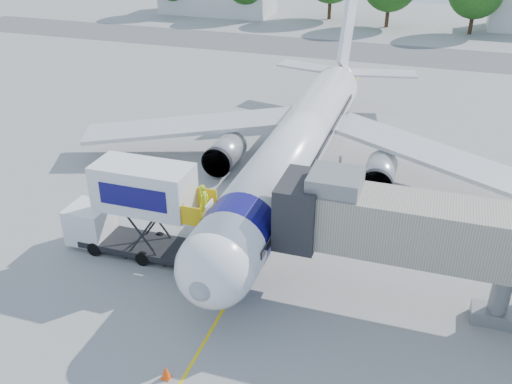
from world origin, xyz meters
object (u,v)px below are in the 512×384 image
(jet_bridge, at_px, (408,228))
(ground_tug, at_px, (108,370))
(catering_hiloader, at_px, (135,210))
(aircraft, at_px, (299,144))

(jet_bridge, relative_size, ground_tug, 3.70)
(catering_hiloader, height_order, ground_tug, catering_hiloader)
(jet_bridge, bearing_deg, aircraft, 125.70)
(aircraft, distance_m, catering_hiloader, 12.77)
(ground_tug, bearing_deg, catering_hiloader, 119.03)
(jet_bridge, xyz_separation_m, catering_hiloader, (-14.26, -0.00, -1.58))
(aircraft, relative_size, ground_tug, 10.06)
(aircraft, bearing_deg, ground_tug, -97.90)
(catering_hiloader, xyz_separation_m, ground_tug, (3.47, -9.02, -2.02))
(aircraft, xyz_separation_m, ground_tug, (-2.80, -20.15, -2.21))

